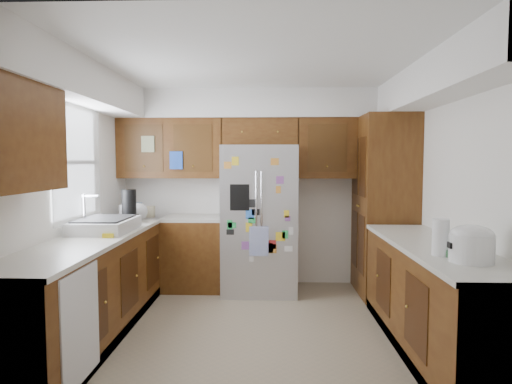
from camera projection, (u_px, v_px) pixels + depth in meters
floor at (257, 328)px, 4.13m from camera, size 3.60×3.60×0.00m
room_shell at (247, 141)px, 4.37m from camera, size 3.64×3.24×2.52m
left_counter_run at (117, 283)px, 4.17m from camera, size 1.36×3.20×0.92m
right_counter_run at (434, 303)px, 3.57m from camera, size 0.63×2.25×0.92m
pantry at (384, 206)px, 5.15m from camera, size 0.60×0.90×2.15m
fridge at (260, 219)px, 5.26m from camera, size 0.90×0.79×1.80m
bridge_cabinet at (260, 133)px, 5.41m from camera, size 0.96×0.34×0.35m
fridge_top_items at (247, 108)px, 5.39m from camera, size 0.75×0.35×0.31m
sink_assembly at (105, 225)px, 4.20m from camera, size 0.52×0.72×0.37m
left_counter_clutter at (133, 210)px, 4.93m from camera, size 0.30×0.84×0.38m
rice_cooker at (472, 243)px, 2.91m from camera, size 0.30×0.29×0.26m
paper_towel at (441, 237)px, 3.11m from camera, size 0.12×0.12×0.27m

